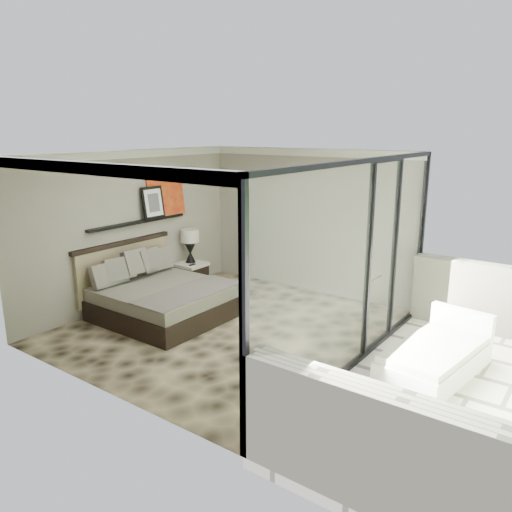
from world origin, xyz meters
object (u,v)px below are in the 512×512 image
Objects in this scene: bed at (161,297)px; nightstand at (192,275)px; table_lamp at (190,241)px; lounger at (436,357)px.

nightstand is (-0.67, 1.48, -0.07)m from bed.
bed is at bearing -74.60° from nightstand.
bed reaches higher than nightstand.
nightstand is at bearing -36.55° from table_lamp.
bed reaches higher than lounger.
lounger is (4.49, 0.73, -0.13)m from bed.
bed is 1.12× the size of lounger.
nightstand is 5.22m from lounger.
table_lamp is 5.34m from lounger.
bed is 1.80m from table_lamp.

